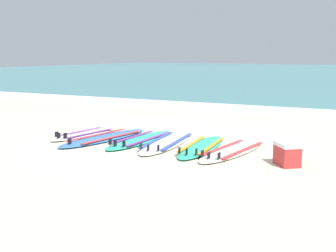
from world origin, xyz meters
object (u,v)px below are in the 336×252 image
at_px(surfboard_1, 105,138).
at_px(surfboard_0, 85,134).
at_px(surfboard_3, 167,142).
at_px(surfboard_5, 233,151).
at_px(surfboard_2, 141,140).
at_px(surfboard_4, 202,147).
at_px(cooler_box, 287,154).

bearing_deg(surfboard_1, surfboard_0, 167.36).
height_order(surfboard_1, surfboard_3, same).
xyz_separation_m(surfboard_3, surfboard_5, (1.44, -0.12, 0.00)).
height_order(surfboard_2, surfboard_5, same).
distance_m(surfboard_1, surfboard_2, 0.82).
bearing_deg(surfboard_0, surfboard_1, -12.64).
xyz_separation_m(surfboard_3, surfboard_4, (0.79, -0.06, 0.00)).
relative_size(surfboard_3, surfboard_5, 1.08).
height_order(surfboard_1, surfboard_2, same).
distance_m(surfboard_4, surfboard_5, 0.66).
relative_size(surfboard_2, surfboard_4, 1.00).
xyz_separation_m(surfboard_0, surfboard_4, (2.84, -0.03, -0.00)).
distance_m(surfboard_3, cooler_box, 2.62).
bearing_deg(surfboard_3, surfboard_0, -179.33).
distance_m(surfboard_3, surfboard_4, 0.79).
relative_size(surfboard_0, surfboard_3, 0.77).
bearing_deg(surfboard_5, surfboard_1, -179.06).
bearing_deg(surfboard_1, surfboard_2, 11.19).
bearing_deg(surfboard_2, surfboard_3, 0.79).
distance_m(surfboard_3, surfboard_5, 1.45).
bearing_deg(surfboard_5, surfboard_2, 176.90).
xyz_separation_m(surfboard_1, cooler_box, (3.95, -0.46, 0.16)).
xyz_separation_m(surfboard_1, surfboard_3, (1.42, 0.17, 0.00)).
distance_m(surfboard_0, cooler_box, 4.63).
bearing_deg(surfboard_2, surfboard_4, -2.00).
distance_m(surfboard_1, surfboard_4, 2.21).
xyz_separation_m(surfboard_4, surfboard_5, (0.65, -0.06, -0.00)).
height_order(surfboard_0, surfboard_3, same).
height_order(surfboard_0, surfboard_4, same).
distance_m(surfboard_2, surfboard_5, 2.06).
relative_size(surfboard_0, surfboard_5, 0.83).
xyz_separation_m(surfboard_2, surfboard_5, (2.06, -0.11, 0.00)).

